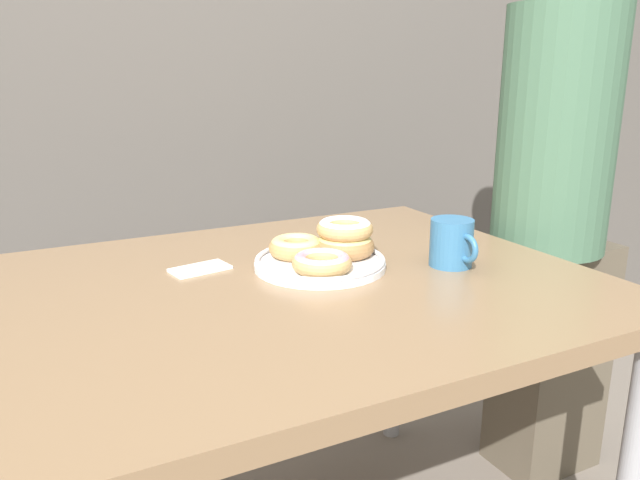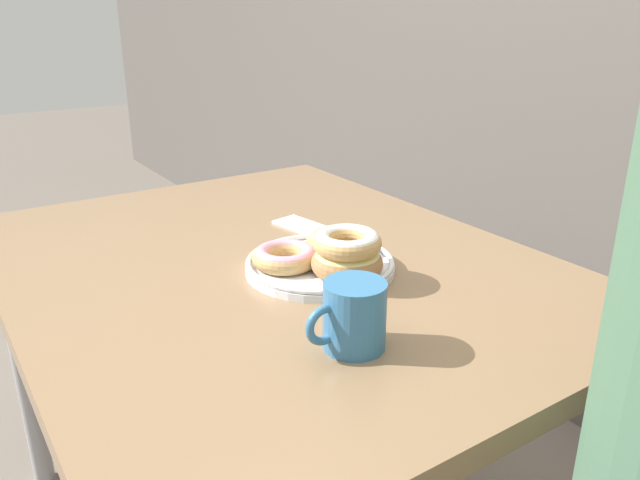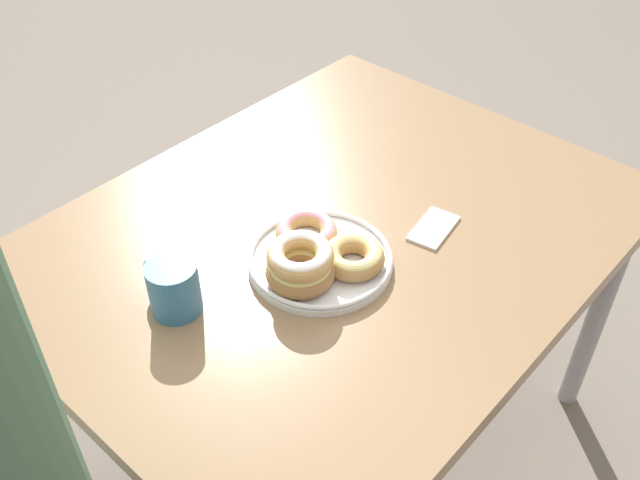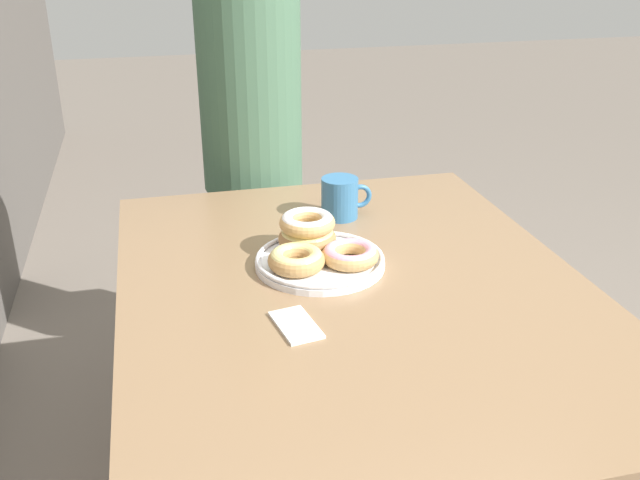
% 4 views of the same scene
% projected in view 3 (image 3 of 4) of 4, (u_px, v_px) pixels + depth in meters
% --- Properties ---
extents(ground_plane, '(14.00, 14.00, 0.00)m').
position_uv_depth(ground_plane, '(295.00, 408.00, 1.96)').
color(ground_plane, '#70665B').
extents(dining_table, '(1.19, 0.93, 0.72)m').
position_uv_depth(dining_table, '(334.00, 253.00, 1.46)').
color(dining_table, '#846647').
rests_on(dining_table, ground_plane).
extents(donut_plate, '(0.27, 0.27, 0.09)m').
position_uv_depth(donut_plate, '(316.00, 256.00, 1.30)').
color(donut_plate, white).
rests_on(donut_plate, dining_table).
extents(coffee_mug, '(0.09, 0.13, 0.10)m').
position_uv_depth(coffee_mug, '(173.00, 287.00, 1.22)').
color(coffee_mug, teal).
rests_on(coffee_mug, dining_table).
extents(napkin, '(0.13, 0.08, 0.01)m').
position_uv_depth(napkin, '(433.00, 228.00, 1.41)').
color(napkin, white).
rests_on(napkin, dining_table).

